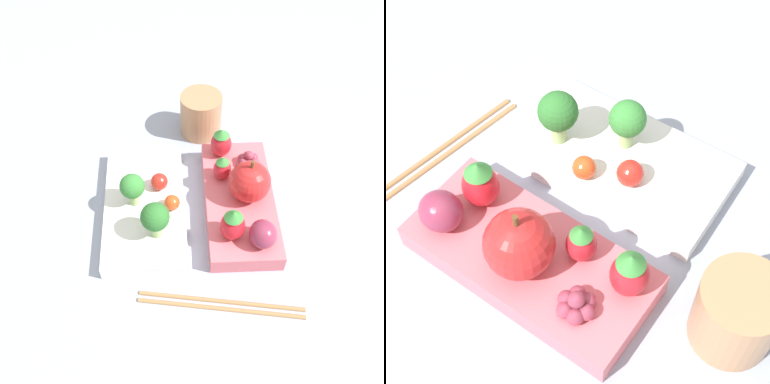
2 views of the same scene
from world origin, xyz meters
TOP-DOWN VIEW (x-y plane):
  - ground_plane at (0.00, 0.00)m, footprint 4.00×4.00m
  - bento_box_savoury at (0.00, 0.07)m, footprint 0.22×0.12m
  - bento_box_fruit at (0.00, -0.06)m, footprint 0.22×0.10m
  - broccoli_floret_0 at (-0.00, 0.09)m, footprint 0.04×0.04m
  - broccoli_floret_1 at (-0.06, 0.05)m, footprint 0.04×0.04m
  - cherry_tomato_0 at (-0.01, 0.03)m, footprint 0.02×0.02m
  - cherry_tomato_1 at (0.03, 0.05)m, footprint 0.03×0.03m
  - apple at (0.00, -0.08)m, footprint 0.06×0.06m
  - strawberry_0 at (0.09, -0.04)m, footprint 0.03×0.03m
  - strawberry_1 at (-0.07, -0.05)m, footprint 0.03×0.03m
  - strawberry_2 at (0.04, -0.04)m, footprint 0.03×0.03m
  - plum at (-0.08, -0.08)m, footprint 0.04×0.04m
  - grape_cluster at (0.06, -0.08)m, footprint 0.03×0.03m
  - drinking_cup at (0.17, -0.02)m, footprint 0.07×0.07m
  - chopsticks_pair at (-0.15, -0.02)m, footprint 0.05×0.21m

SIDE VIEW (x-z plane):
  - ground_plane at x=0.00m, z-range 0.00..0.00m
  - chopsticks_pair at x=-0.15m, z-range 0.00..0.01m
  - bento_box_savoury at x=0.00m, z-range 0.00..0.02m
  - bento_box_fruit at x=0.00m, z-range 0.00..0.03m
  - cherry_tomato_0 at x=-0.01m, z-range 0.02..0.04m
  - cherry_tomato_1 at x=0.03m, z-range 0.02..0.05m
  - grape_cluster at x=0.06m, z-range 0.02..0.05m
  - drinking_cup at x=0.17m, z-range 0.00..0.07m
  - plum at x=-0.08m, z-range 0.03..0.06m
  - strawberry_2 at x=0.04m, z-range 0.03..0.07m
  - strawberry_0 at x=0.09m, z-range 0.03..0.08m
  - strawberry_1 at x=-0.07m, z-range 0.03..0.08m
  - broccoli_floret_0 at x=0.00m, z-range 0.03..0.08m
  - apple at x=0.00m, z-range 0.02..0.09m
  - broccoli_floret_1 at x=-0.06m, z-range 0.03..0.09m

